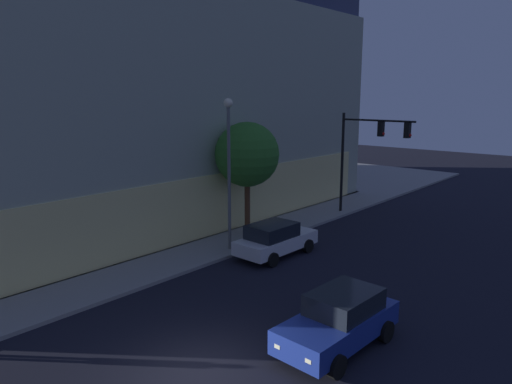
# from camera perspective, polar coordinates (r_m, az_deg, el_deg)

# --- Properties ---
(ground_plane) EXTENTS (120.00, 120.00, 0.00)m
(ground_plane) POSITION_cam_1_polar(r_m,az_deg,el_deg) (14.19, -6.87, -21.11)
(ground_plane) COLOR black
(modern_building) EXTENTS (31.60, 25.30, 16.29)m
(modern_building) POSITION_cam_1_polar(r_m,az_deg,el_deg) (35.37, -19.52, 11.55)
(modern_building) COLOR #4C4C51
(modern_building) RESTS_ON ground
(traffic_light_far_corner) EXTENTS (0.42, 4.93, 6.44)m
(traffic_light_far_corner) POSITION_cam_1_polar(r_m,az_deg,el_deg) (30.28, 13.31, 5.68)
(traffic_light_far_corner) COLOR black
(traffic_light_far_corner) RESTS_ON sidewalk_corner
(street_lamp_sidewalk) EXTENTS (0.44, 0.44, 7.38)m
(street_lamp_sidewalk) POSITION_cam_1_polar(r_m,az_deg,el_deg) (22.80, -3.30, 4.43)
(street_lamp_sidewalk) COLOR slate
(street_lamp_sidewalk) RESTS_ON sidewalk_corner
(sidewalk_tree) EXTENTS (3.50, 3.50, 6.14)m
(sidewalk_tree) POSITION_cam_1_polar(r_m,az_deg,el_deg) (25.54, -1.08, 4.51)
(sidewalk_tree) COLOR #55331E
(sidewalk_tree) RESTS_ON sidewalk_corner
(car_blue) EXTENTS (4.46, 2.19, 1.75)m
(car_blue) POSITION_cam_1_polar(r_m,az_deg,el_deg) (15.24, 10.02, -14.92)
(car_blue) COLOR navy
(car_blue) RESTS_ON ground
(car_white) EXTENTS (4.42, 2.13, 1.64)m
(car_white) POSITION_cam_1_polar(r_m,az_deg,el_deg) (23.02, 2.31, -5.66)
(car_white) COLOR silver
(car_white) RESTS_ON ground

